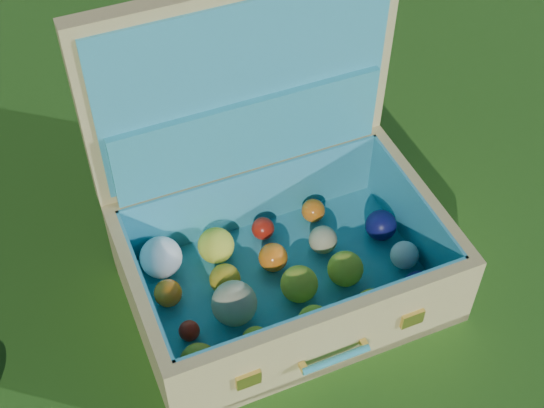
{
  "coord_description": "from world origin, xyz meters",
  "views": [
    {
      "loc": [
        -0.4,
        -1.03,
        1.36
      ],
      "look_at": [
        -0.03,
        -0.03,
        0.2
      ],
      "focal_mm": 50.0,
      "sensor_mm": 36.0,
      "label": 1
    }
  ],
  "objects": [
    {
      "name": "suitcase",
      "position": [
        -0.03,
        -0.04,
        0.18
      ],
      "size": [
        0.67,
        0.52,
        0.64
      ],
      "rotation": [
        0.0,
        0.0,
        0.04
      ],
      "color": "tan",
      "rests_on": "ground"
    },
    {
      "name": "ground",
      "position": [
        0.0,
        0.0,
        0.0
      ],
      "size": [
        60.0,
        60.0,
        0.0
      ],
      "primitive_type": "plane",
      "color": "#215114",
      "rests_on": "ground"
    }
  ]
}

